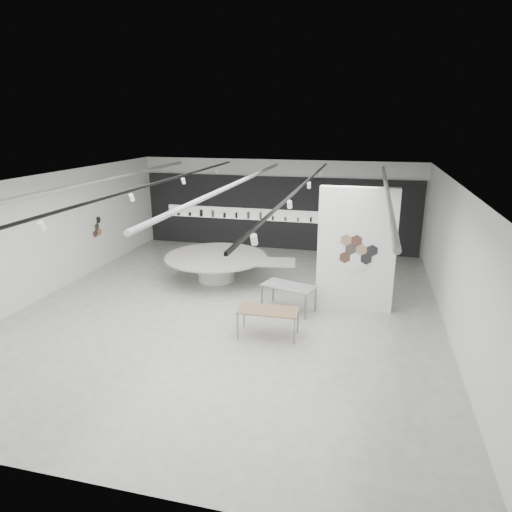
% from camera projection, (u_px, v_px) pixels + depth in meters
% --- Properties ---
extents(room, '(12.02, 14.02, 3.82)m').
position_uv_depth(room, '(226.00, 241.00, 12.94)').
color(room, '#B3B3A9').
rests_on(room, ground).
extents(back_wall_display, '(11.80, 0.27, 3.10)m').
position_uv_depth(back_wall_display, '(276.00, 213.00, 19.53)').
color(back_wall_display, black).
rests_on(back_wall_display, ground).
extents(partition_column, '(2.20, 0.38, 3.60)m').
position_uv_depth(partition_column, '(356.00, 250.00, 13.10)').
color(partition_column, white).
rests_on(partition_column, ground).
extents(display_island, '(4.86, 4.03, 0.90)m').
position_uv_depth(display_island, '(218.00, 264.00, 15.78)').
color(display_island, white).
rests_on(display_island, ground).
extents(sample_table_wood, '(1.56, 0.82, 0.72)m').
position_uv_depth(sample_table_wood, '(268.00, 312.00, 11.68)').
color(sample_table_wood, '#806142').
rests_on(sample_table_wood, ground).
extents(sample_table_stone, '(1.67, 1.19, 0.78)m').
position_uv_depth(sample_table_stone, '(289.00, 287.00, 13.23)').
color(sample_table_stone, gray).
rests_on(sample_table_stone, ground).
extents(kitchen_counter, '(1.90, 0.92, 1.44)m').
position_uv_depth(kitchen_counter, '(361.00, 244.00, 18.59)').
color(kitchen_counter, white).
rests_on(kitchen_counter, ground).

